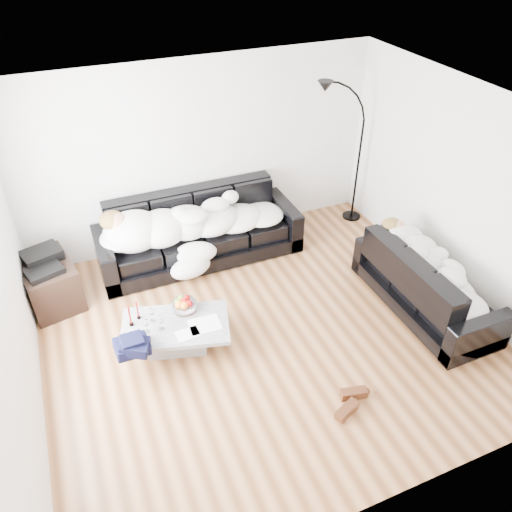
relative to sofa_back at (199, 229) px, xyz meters
name	(u,v)px	position (x,y,z in m)	size (l,w,h in m)	color
ground	(266,331)	(0.24, -1.74, -0.45)	(5.00, 5.00, 0.00)	brown
wall_back	(201,155)	(0.24, 0.51, 0.85)	(5.00, 0.02, 2.60)	silver
wall_left	(5,303)	(-2.26, -1.74, 0.85)	(0.02, 4.50, 2.60)	silver
wall_right	(460,194)	(2.74, -1.74, 0.85)	(0.02, 4.50, 2.60)	silver
ceiling	(269,118)	(0.24, -1.74, 2.15)	(5.00, 5.00, 0.00)	white
sofa_back	(199,229)	(0.00, 0.00, 0.00)	(2.77, 0.96, 0.90)	black
sofa_right	(427,281)	(2.23, -2.08, -0.05)	(1.97, 0.84, 0.80)	black
sleeper_back	(199,219)	(0.00, -0.05, 0.20)	(2.34, 0.81, 0.47)	silver
sleeper_right	(431,266)	(2.23, -2.08, 0.17)	(1.68, 0.71, 0.41)	silver
teal_cushion	(398,234)	(2.17, -1.47, 0.27)	(0.36, 0.30, 0.20)	#0D535E
coffee_table	(177,335)	(-0.78, -1.57, -0.28)	(1.17, 0.68, 0.34)	#939699
fruit_bowl	(184,304)	(-0.61, -1.37, -0.03)	(0.27, 0.27, 0.17)	white
wine_glass_a	(152,315)	(-0.99, -1.42, -0.02)	(0.08, 0.08, 0.18)	white
wine_glass_b	(146,326)	(-1.09, -1.56, -0.02)	(0.07, 0.07, 0.18)	white
wine_glass_c	(161,323)	(-0.93, -1.58, -0.02)	(0.08, 0.08, 0.19)	white
candle_left	(130,316)	(-1.22, -1.39, 0.02)	(0.05, 0.05, 0.27)	maroon
candle_right	(138,310)	(-1.13, -1.32, 0.01)	(0.04, 0.04, 0.23)	maroon
newspaper_a	(205,324)	(-0.48, -1.70, -0.10)	(0.34, 0.26, 0.01)	silver
newspaper_b	(188,334)	(-0.69, -1.77, -0.10)	(0.25, 0.18, 0.01)	silver
navy_jacket	(134,341)	(-1.26, -1.82, 0.06)	(0.37, 0.31, 0.18)	black
shoes	(350,402)	(0.61, -3.03, -0.40)	(0.46, 0.34, 0.11)	#472311
av_cabinet	(50,283)	(-2.01, -0.20, -0.16)	(0.58, 0.85, 0.58)	black
stereo	(42,260)	(-2.01, -0.20, 0.20)	(0.44, 0.34, 0.13)	black
floor_lamp	(359,160)	(2.54, 0.09, 0.53)	(0.71, 0.29, 1.96)	black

